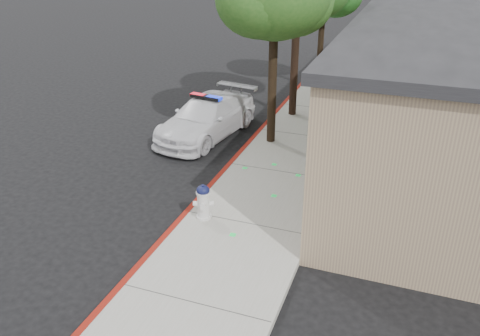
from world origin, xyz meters
The scene contains 6 objects.
ground centered at (0.00, 0.00, 0.00)m, with size 120.00×120.00×0.00m, color black.
sidewalk centered at (1.60, 3.00, 0.07)m, with size 3.20×60.00×0.15m, color gray.
red_curb centered at (0.06, 3.00, 0.08)m, with size 0.14×60.00×0.16m, color maroon.
clapboard_building centered at (6.69, 9.00, 2.13)m, with size 7.30×20.89×4.24m.
police_car centered at (-1.63, 5.15, 0.68)m, with size 2.58×4.88×1.47m.
fire_hydrant centered at (0.59, -0.13, 0.60)m, with size 0.52×0.45×0.90m.
Camera 1 is at (4.97, -9.58, 6.53)m, focal length 37.03 mm.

